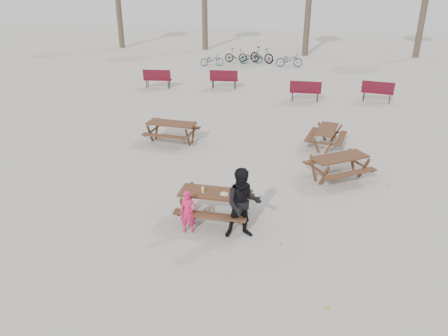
% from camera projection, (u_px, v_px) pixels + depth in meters
% --- Properties ---
extents(ground, '(80.00, 80.00, 0.00)m').
position_uv_depth(ground, '(216.00, 219.00, 11.24)').
color(ground, gray).
rests_on(ground, ground).
extents(main_picnic_table, '(1.80, 1.45, 0.78)m').
position_uv_depth(main_picnic_table, '(215.00, 199.00, 10.99)').
color(main_picnic_table, '#3B2215').
rests_on(main_picnic_table, ground).
extents(food_tray, '(0.18, 0.11, 0.03)m').
position_uv_depth(food_tray, '(224.00, 194.00, 10.78)').
color(food_tray, silver).
rests_on(food_tray, main_picnic_table).
extents(bread_roll, '(0.14, 0.06, 0.05)m').
position_uv_depth(bread_roll, '(224.00, 193.00, 10.76)').
color(bread_roll, tan).
rests_on(bread_roll, food_tray).
extents(soda_bottle, '(0.07, 0.07, 0.17)m').
position_uv_depth(soda_bottle, '(203.00, 190.00, 10.87)').
color(soda_bottle, silver).
rests_on(soda_bottle, main_picnic_table).
extents(child, '(0.45, 0.35, 1.09)m').
position_uv_depth(child, '(188.00, 212.00, 10.47)').
color(child, '#D01A50').
rests_on(child, ground).
extents(adult, '(1.01, 0.88, 1.77)m').
position_uv_depth(adult, '(243.00, 204.00, 10.16)').
color(adult, black).
rests_on(adult, ground).
extents(picnic_table_east, '(2.21, 2.13, 0.74)m').
position_uv_depth(picnic_table_east, '(339.00, 168.00, 13.25)').
color(picnic_table_east, '#3B2215').
rests_on(picnic_table_east, ground).
extents(picnic_table_north, '(1.87, 1.55, 0.76)m').
position_uv_depth(picnic_table_north, '(172.00, 133.00, 16.09)').
color(picnic_table_north, '#3B2215').
rests_on(picnic_table_north, ground).
extents(picnic_table_far, '(1.52, 1.78, 0.69)m').
position_uv_depth(picnic_table_far, '(326.00, 138.00, 15.71)').
color(picnic_table_far, '#3B2215').
rests_on(picnic_table_far, ground).
extents(park_bench_row, '(12.95, 2.19, 1.03)m').
position_uv_depth(park_bench_row, '(262.00, 84.00, 22.31)').
color(park_bench_row, '#5B1221').
rests_on(park_bench_row, ground).
extents(bicycle_row, '(6.75, 2.77, 1.08)m').
position_uv_depth(bicycle_row, '(254.00, 57.00, 29.53)').
color(bicycle_row, black).
rests_on(bicycle_row, ground).
extents(fallen_leaves, '(11.00, 11.00, 0.01)m').
position_uv_depth(fallen_leaves, '(251.00, 179.00, 13.36)').
color(fallen_leaves, '#AC8D29').
rests_on(fallen_leaves, ground).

